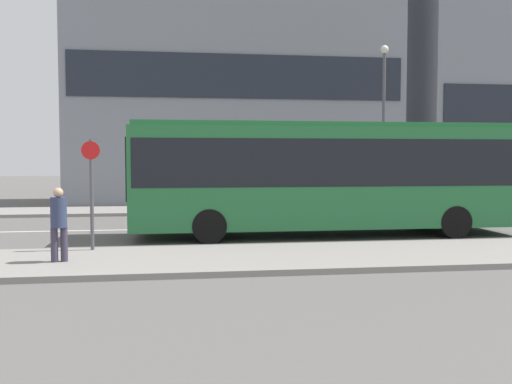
{
  "coord_description": "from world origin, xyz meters",
  "views": [
    {
      "loc": [
        -1.47,
        -19.09,
        2.36
      ],
      "look_at": [
        0.99,
        -1.9,
        1.33
      ],
      "focal_mm": 40.0,
      "sensor_mm": 36.0,
      "label": 1
    }
  ],
  "objects": [
    {
      "name": "ground_plane",
      "position": [
        0.0,
        0.0,
        0.0
      ],
      "size": [
        120.0,
        120.0,
        0.0
      ],
      "primitive_type": "plane",
      "color": "#595654"
    },
    {
      "name": "sidewalk_near",
      "position": [
        0.0,
        -6.25,
        0.07
      ],
      "size": [
        44.0,
        3.5,
        0.13
      ],
      "color": "gray",
      "rests_on": "ground_plane"
    },
    {
      "name": "sidewalk_far",
      "position": [
        0.0,
        6.25,
        0.07
      ],
      "size": [
        44.0,
        3.5,
        0.13
      ],
      "color": "gray",
      "rests_on": "ground_plane"
    },
    {
      "name": "lane_centerline",
      "position": [
        0.0,
        0.0,
        0.0
      ],
      "size": [
        41.8,
        0.16,
        0.01
      ],
      "color": "silver",
      "rests_on": "ground_plane"
    },
    {
      "name": "city_bus",
      "position": [
        3.08,
        -2.2,
        1.96
      ],
      "size": [
        11.73,
        2.62,
        3.41
      ],
      "rotation": [
        0.0,
        0.0,
        0.08
      ],
      "color": "#236B38",
      "rests_on": "ground_plane"
    },
    {
      "name": "parked_car_0",
      "position": [
        12.26,
        3.46,
        0.61
      ],
      "size": [
        3.97,
        1.77,
        1.29
      ],
      "color": "maroon",
      "rests_on": "ground_plane"
    },
    {
      "name": "pedestrian_near_stop",
      "position": [
        -3.95,
        -6.43,
        1.03
      ],
      "size": [
        0.35,
        0.34,
        1.6
      ],
      "rotation": [
        0.0,
        0.0,
        0.21
      ],
      "color": "#383347",
      "rests_on": "sidewalk_near"
    },
    {
      "name": "bus_stop_sign",
      "position": [
        -3.47,
        -4.9,
        1.7
      ],
      "size": [
        0.44,
        0.12,
        2.69
      ],
      "color": "#4C4C51",
      "rests_on": "sidewalk_near"
    },
    {
      "name": "street_lamp",
      "position": [
        7.69,
        5.14,
        4.49
      ],
      "size": [
        0.36,
        0.36,
        7.18
      ],
      "color": "#4C4C51",
      "rests_on": "sidewalk_far"
    }
  ]
}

